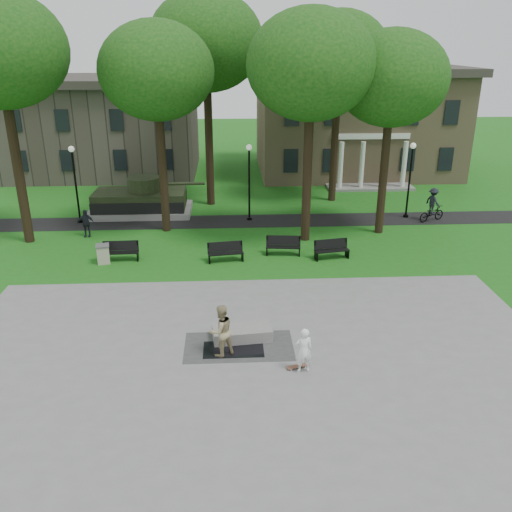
# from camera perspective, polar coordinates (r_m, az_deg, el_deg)

# --- Properties ---
(ground) EXTENTS (120.00, 120.00, 0.00)m
(ground) POSITION_cam_1_polar(r_m,az_deg,el_deg) (22.78, -0.67, -5.70)
(ground) COLOR #195B15
(ground) RESTS_ON ground
(plaza) EXTENTS (22.00, 16.00, 0.02)m
(plaza) POSITION_cam_1_polar(r_m,az_deg,el_deg) (18.48, -0.01, -12.82)
(plaza) COLOR gray
(plaza) RESTS_ON ground
(footpath) EXTENTS (44.00, 2.60, 0.01)m
(footpath) POSITION_cam_1_polar(r_m,az_deg,el_deg) (33.88, -1.53, 3.68)
(footpath) COLOR black
(footpath) RESTS_ON ground
(building_right) EXTENTS (17.00, 12.00, 8.60)m
(building_right) POSITION_cam_1_polar(r_m,az_deg,el_deg) (47.84, 10.36, 14.00)
(building_right) COLOR #9E8460
(building_right) RESTS_ON ground
(building_left) EXTENTS (15.00, 10.00, 7.20)m
(building_left) POSITION_cam_1_polar(r_m,az_deg,el_deg) (48.30, -15.58, 12.75)
(building_left) COLOR #4C443D
(building_left) RESTS_ON ground
(tree_1) EXTENTS (6.20, 6.20, 11.63)m
(tree_1) POSITION_cam_1_polar(r_m,az_deg,el_deg) (30.96, -10.43, 18.55)
(tree_1) COLOR black
(tree_1) RESTS_ON ground
(tree_2) EXTENTS (6.60, 6.60, 12.16)m
(tree_2) POSITION_cam_1_polar(r_m,az_deg,el_deg) (29.05, 5.82, 19.30)
(tree_2) COLOR black
(tree_2) RESTS_ON ground
(tree_3) EXTENTS (6.00, 6.00, 11.19)m
(tree_3) POSITION_cam_1_polar(r_m,az_deg,el_deg) (31.04, 14.13, 17.61)
(tree_3) COLOR black
(tree_3) RESTS_ON ground
(tree_4) EXTENTS (7.20, 7.20, 13.50)m
(tree_4) POSITION_cam_1_polar(r_m,az_deg,el_deg) (36.22, -5.29, 21.48)
(tree_4) COLOR black
(tree_4) RESTS_ON ground
(tree_5) EXTENTS (6.40, 6.40, 12.44)m
(tree_5) POSITION_cam_1_polar(r_m,az_deg,el_deg) (37.43, 8.77, 20.23)
(tree_5) COLOR black
(tree_5) RESTS_ON ground
(lamp_left) EXTENTS (0.36, 0.36, 4.73)m
(lamp_left) POSITION_cam_1_polar(r_m,az_deg,el_deg) (34.65, -18.52, 7.77)
(lamp_left) COLOR black
(lamp_left) RESTS_ON ground
(lamp_mid) EXTENTS (0.36, 0.36, 4.73)m
(lamp_mid) POSITION_cam_1_polar(r_m,az_deg,el_deg) (33.43, -0.72, 8.41)
(lamp_mid) COLOR black
(lamp_mid) RESTS_ON ground
(lamp_right) EXTENTS (0.36, 0.36, 4.73)m
(lamp_right) POSITION_cam_1_polar(r_m,az_deg,el_deg) (35.26, 15.92, 8.29)
(lamp_right) COLOR black
(lamp_right) RESTS_ON ground
(tank_monument) EXTENTS (7.45, 3.40, 2.40)m
(tank_monument) POSITION_cam_1_polar(r_m,az_deg,el_deg) (35.98, -12.02, 5.71)
(tank_monument) COLOR gray
(tank_monument) RESTS_ON ground
(puddle) EXTENTS (2.20, 1.20, 0.00)m
(puddle) POSITION_cam_1_polar(r_m,az_deg,el_deg) (20.04, -2.38, -9.79)
(puddle) COLOR black
(puddle) RESTS_ON plaza
(concrete_block) EXTENTS (2.30, 1.23, 0.45)m
(concrete_block) POSITION_cam_1_polar(r_m,az_deg,el_deg) (20.60, -1.46, -8.11)
(concrete_block) COLOR gray
(concrete_block) RESTS_ON plaza
(skateboard) EXTENTS (0.80, 0.41, 0.07)m
(skateboard) POSITION_cam_1_polar(r_m,az_deg,el_deg) (19.06, 4.39, -11.55)
(skateboard) COLOR brown
(skateboard) RESTS_ON plaza
(skateboarder) EXTENTS (0.65, 0.47, 1.63)m
(skateboarder) POSITION_cam_1_polar(r_m,az_deg,el_deg) (18.48, 5.05, -9.85)
(skateboarder) COLOR white
(skateboarder) RESTS_ON plaza
(friend_watching) EXTENTS (1.19, 1.12, 1.94)m
(friend_watching) POSITION_cam_1_polar(r_m,az_deg,el_deg) (19.28, -3.71, -7.85)
(friend_watching) COLOR tan
(friend_watching) RESTS_ON plaza
(pedestrian_walker) EXTENTS (0.95, 0.41, 1.61)m
(pedestrian_walker) POSITION_cam_1_polar(r_m,az_deg,el_deg) (32.42, -17.47, 3.32)
(pedestrian_walker) COLOR black
(pedestrian_walker) RESTS_ON ground
(cyclist) EXTENTS (2.00, 1.40, 2.11)m
(cyclist) POSITION_cam_1_polar(r_m,az_deg,el_deg) (35.40, 18.06, 4.86)
(cyclist) COLOR black
(cyclist) RESTS_ON ground
(park_bench_0) EXTENTS (1.81, 0.58, 1.00)m
(park_bench_0) POSITION_cam_1_polar(r_m,az_deg,el_deg) (28.48, -14.04, 0.56)
(park_bench_0) COLOR black
(park_bench_0) RESTS_ON ground
(park_bench_1) EXTENTS (1.85, 0.77, 1.00)m
(park_bench_1) POSITION_cam_1_polar(r_m,az_deg,el_deg) (27.57, -3.21, 0.49)
(park_bench_1) COLOR black
(park_bench_1) RESTS_ON ground
(park_bench_2) EXTENTS (1.84, 0.71, 1.00)m
(park_bench_2) POSITION_cam_1_polar(r_m,az_deg,el_deg) (28.41, 2.87, 1.15)
(park_bench_2) COLOR black
(park_bench_2) RESTS_ON ground
(park_bench_3) EXTENTS (1.85, 0.85, 1.00)m
(park_bench_3) POSITION_cam_1_polar(r_m,az_deg,el_deg) (28.15, 7.97, 0.77)
(park_bench_3) COLOR black
(park_bench_3) RESTS_ON ground
(trash_bin) EXTENTS (0.78, 0.78, 0.96)m
(trash_bin) POSITION_cam_1_polar(r_m,az_deg,el_deg) (28.38, -15.79, 0.22)
(trash_bin) COLOR #BAB299
(trash_bin) RESTS_ON ground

